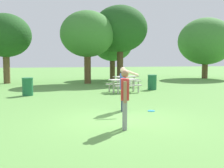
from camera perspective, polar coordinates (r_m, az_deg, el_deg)
The scene contains 13 objects.
ground_plane at distance 8.51m, azimuth 2.08°, elevation -7.78°, with size 120.00×120.00×0.00m, color #609947.
person_thrower at distance 7.32m, azimuth 2.76°, elevation -2.42°, with size 0.32×0.59×1.64m.
person_catcher at distance 9.92m, azimuth 2.43°, elevation -0.30°, with size 0.64×0.74×1.64m.
frisbee at distance 10.08m, azimuth 8.40°, elevation -5.71°, with size 0.27×0.27×0.03m, color #2D9EDB.
picnic_table_near at distance 15.71m, azimuth 2.52°, elevation 0.28°, with size 1.94×1.72×0.77m.
picnic_table_far at distance 18.61m, azimuth 3.00°, elevation 1.05°, with size 1.95×1.73×0.77m.
trash_can_beside_table at distance 14.90m, azimuth -17.63°, elevation -0.54°, with size 0.59×0.59×0.96m.
trash_can_further_along at distance 17.20m, azimuth 8.60°, elevation 0.39°, with size 0.59×0.59×0.96m.
tree_broad_center at distance 23.20m, azimuth -21.86°, elevation 9.57°, with size 4.08×4.08×5.59m.
tree_far_right at distance 21.65m, azimuth -5.32°, elevation 10.55°, with size 4.32×4.32×5.80m.
tree_slender_mid at distance 23.06m, azimuth 1.75°, elevation 11.65°, with size 4.62×4.62×6.49m.
tree_back_left at distance 26.24m, azimuth 0.10°, elevation 8.46°, with size 3.87×3.87×5.07m.
tree_back_right at distance 29.14m, azimuth 19.43°, elevation 8.59°, with size 5.59×5.59×6.16m.
Camera 1 is at (-2.40, -7.94, 1.92)m, focal length 42.69 mm.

